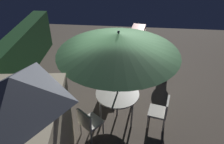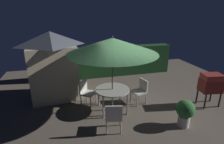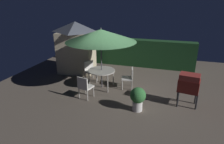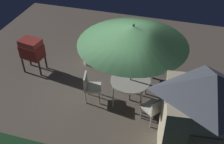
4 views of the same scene
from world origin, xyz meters
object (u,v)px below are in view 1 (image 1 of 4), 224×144
Objects in this scene: garden_shed at (27,133)px; patio_umbrella at (118,43)px; potted_plant_by_shed at (164,67)px; chair_near_shed at (161,111)px; bbq_grill at (138,36)px; patio_table at (117,95)px; chair_far_side at (111,76)px; chair_toward_hedge at (89,122)px.

garden_shed is 0.90× the size of patio_umbrella.
garden_shed is 4.85m from potted_plant_by_shed.
chair_near_shed reaches higher than potted_plant_by_shed.
garden_shed is at bearing 141.58° from potted_plant_by_shed.
garden_shed is 2.15× the size of bbq_grill.
potted_plant_by_shed is (3.74, -2.97, -0.82)m from garden_shed.
potted_plant_by_shed is at bearing -7.46° from chair_near_shed.
garden_shed reaches higher than bbq_grill.
chair_near_shed is (-0.27, -1.15, -0.20)m from patio_table.
patio_umbrella reaches higher than chair_far_side.
bbq_grill is 2.47m from chair_far_side.
bbq_grill is 1.33× the size of chair_toward_hedge.
bbq_grill is at bearing 9.18° from chair_near_shed.
patio_table is 3.49m from bbq_grill.
garden_shed is 2.87× the size of chair_near_shed.
chair_toward_hedge is (-0.81, 0.64, -0.20)m from patio_table.
potted_plant_by_shed reaches higher than patio_table.
patio_umbrella is 3.38× the size of potted_plant_by_shed.
potted_plant_by_shed is (2.63, -2.06, -0.03)m from chair_toward_hedge.
patio_umbrella is 3.18× the size of chair_toward_hedge.
garden_shed is 1.64m from chair_toward_hedge.
bbq_grill is (3.45, -0.55, 0.12)m from patio_table.
patio_table is 1.28× the size of chair_far_side.
patio_umbrella is at bearing 142.04° from potted_plant_by_shed.
bbq_grill reaches higher than chair_toward_hedge.
patio_umbrella is at bearing 76.91° from chair_near_shed.
chair_toward_hedge is (1.11, -0.91, -0.79)m from garden_shed.
bbq_grill is at bearing -21.31° from garden_shed.
patio_umbrella is 2.91m from potted_plant_by_shed.
chair_toward_hedge is at bearing 141.70° from patio_umbrella.
chair_far_side is at bearing 160.48° from bbq_grill.
garden_shed reaches higher than patio_umbrella.
garden_shed reaches higher than potted_plant_by_shed.
patio_table is 1.20m from chair_near_shed.
chair_toward_hedge is 1.06× the size of potted_plant_by_shed.
potted_plant_by_shed is at bearing -68.19° from chair_far_side.
bbq_grill is 1.33× the size of chair_near_shed.
chair_toward_hedge is at bearing -39.23° from garden_shed.
bbq_grill is 4.43m from chair_toward_hedge.
chair_far_side is 1.99m from chair_toward_hedge.
chair_near_shed is 1.06× the size of potted_plant_by_shed.
patio_umbrella is 2.10m from chair_far_side.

